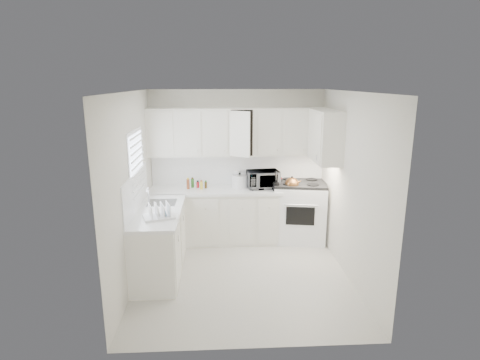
{
  "coord_description": "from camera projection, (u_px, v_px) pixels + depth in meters",
  "views": [
    {
      "loc": [
        -0.32,
        -5.15,
        2.73
      ],
      "look_at": [
        0.0,
        0.7,
        1.25
      ],
      "focal_mm": 29.33,
      "sensor_mm": 36.0,
      "label": 1
    }
  ],
  "objects": [
    {
      "name": "wall_right",
      "position": [
        351.0,
        187.0,
        5.43
      ],
      "size": [
        0.0,
        3.2,
        3.2
      ],
      "primitive_type": "plane",
      "rotation": [
        1.57,
        0.0,
        -1.57
      ],
      "color": "silver",
      "rests_on": "ground"
    },
    {
      "name": "floor",
      "position": [
        243.0,
        275.0,
        5.67
      ],
      "size": [
        3.2,
        3.2,
        0.0
      ],
      "primitive_type": "plane",
      "color": "beige",
      "rests_on": "ground"
    },
    {
      "name": "countertop_back",
      "position": [
        215.0,
        190.0,
        6.67
      ],
      "size": [
        2.24,
        0.64,
        0.05
      ],
      "primitive_type": "cube",
      "color": "white",
      "rests_on": "lower_cabinets_back"
    },
    {
      "name": "sauce_right_1",
      "position": [
        274.0,
        181.0,
        6.81
      ],
      "size": [
        0.06,
        0.06,
        0.19
      ],
      "primitive_type": "cylinder",
      "color": "gold",
      "rests_on": "countertop_back"
    },
    {
      "name": "backsplash_back",
      "position": [
        237.0,
        169.0,
        6.91
      ],
      "size": [
        2.98,
        0.02,
        0.55
      ],
      "primitive_type": "cube",
      "color": "white",
      "rests_on": "wall_back"
    },
    {
      "name": "ceiling",
      "position": [
        243.0,
        92.0,
        5.04
      ],
      "size": [
        3.2,
        3.2,
        0.0
      ],
      "primitive_type": "plane",
      "rotation": [
        3.14,
        0.0,
        0.0
      ],
      "color": "white",
      "rests_on": "ground"
    },
    {
      "name": "lower_cabinets_back",
      "position": [
        216.0,
        216.0,
        6.8
      ],
      "size": [
        2.22,
        0.6,
        0.9
      ],
      "primitive_type": null,
      "color": "silver",
      "rests_on": "floor"
    },
    {
      "name": "countertop_left",
      "position": [
        159.0,
        212.0,
        5.58
      ],
      "size": [
        0.64,
        1.62,
        0.05
      ],
      "primitive_type": "cube",
      "color": "white",
      "rests_on": "lower_cabinets_left"
    },
    {
      "name": "wall_left",
      "position": [
        132.0,
        191.0,
        5.27
      ],
      "size": [
        0.0,
        3.2,
        3.2
      ],
      "primitive_type": "plane",
      "rotation": [
        1.57,
        0.0,
        1.57
      ],
      "color": "silver",
      "rests_on": "ground"
    },
    {
      "name": "stove",
      "position": [
        300.0,
        203.0,
        6.82
      ],
      "size": [
        0.98,
        0.85,
        1.34
      ],
      "primitive_type": null,
      "rotation": [
        0.0,
        0.0,
        -0.16
      ],
      "color": "white",
      "rests_on": "floor"
    },
    {
      "name": "spice_left_1",
      "position": [
        193.0,
        185.0,
        6.67
      ],
      "size": [
        0.06,
        0.06,
        0.13
      ],
      "primitive_type": "cylinder",
      "color": "#2F7727",
      "rests_on": "countertop_back"
    },
    {
      "name": "paper_towel",
      "position": [
        237.0,
        178.0,
        6.84
      ],
      "size": [
        0.12,
        0.12,
        0.27
      ],
      "primitive_type": "cylinder",
      "color": "white",
      "rests_on": "countertop_back"
    },
    {
      "name": "wall_front",
      "position": [
        253.0,
        233.0,
        3.81
      ],
      "size": [
        3.0,
        0.0,
        3.0
      ],
      "primitive_type": "plane",
      "rotation": [
        -1.57,
        0.0,
        0.0
      ],
      "color": "silver",
      "rests_on": "ground"
    },
    {
      "name": "upper_cabinets_back",
      "position": [
        238.0,
        155.0,
        6.69
      ],
      "size": [
        3.0,
        0.33,
        0.8
      ],
      "primitive_type": null,
      "color": "silver",
      "rests_on": "wall_back"
    },
    {
      "name": "spice_left_4",
      "position": [
        206.0,
        183.0,
        6.77
      ],
      "size": [
        0.06,
        0.06,
        0.13
      ],
      "primitive_type": "cylinder",
      "color": "#523A17",
      "rests_on": "countertop_back"
    },
    {
      "name": "spice_left_3",
      "position": [
        201.0,
        185.0,
        6.68
      ],
      "size": [
        0.06,
        0.06,
        0.13
      ],
      "primitive_type": "cylinder",
      "color": "gold",
      "rests_on": "countertop_back"
    },
    {
      "name": "spice_left_0",
      "position": [
        189.0,
        184.0,
        6.75
      ],
      "size": [
        0.06,
        0.06,
        0.13
      ],
      "primitive_type": "cylinder",
      "color": "brown",
      "rests_on": "countertop_back"
    },
    {
      "name": "window_blinds",
      "position": [
        137.0,
        167.0,
        5.55
      ],
      "size": [
        0.06,
        0.96,
        1.06
      ],
      "primitive_type": null,
      "color": "white",
      "rests_on": "wall_left"
    },
    {
      "name": "sauce_right_0",
      "position": [
        271.0,
        180.0,
        6.86
      ],
      "size": [
        0.06,
        0.06,
        0.19
      ],
      "primitive_type": "cylinder",
      "color": "#B21720",
      "rests_on": "countertop_back"
    },
    {
      "name": "frying_pan",
      "position": [
        309.0,
        184.0,
        6.91
      ],
      "size": [
        0.34,
        0.45,
        0.04
      ],
      "primitive_type": null,
      "rotation": [
        0.0,
        0.0,
        0.27
      ],
      "color": "black",
      "rests_on": "stove"
    },
    {
      "name": "sauce_right_2",
      "position": [
        277.0,
        180.0,
        6.87
      ],
      "size": [
        0.06,
        0.06,
        0.19
      ],
      "primitive_type": "cylinder",
      "color": "#523A17",
      "rests_on": "countertop_back"
    },
    {
      "name": "microwave",
      "position": [
        263.0,
        178.0,
        6.7
      ],
      "size": [
        0.57,
        0.36,
        0.36
      ],
      "primitive_type": "imported",
      "rotation": [
        0.0,
        0.0,
        0.13
      ],
      "color": "gray",
      "rests_on": "countertop_back"
    },
    {
      "name": "utensil_crock",
      "position": [
        276.0,
        181.0,
        6.5
      ],
      "size": [
        0.12,
        0.12,
        0.35
      ],
      "primitive_type": null,
      "rotation": [
        0.0,
        0.0,
        -0.02
      ],
      "color": "black",
      "rests_on": "countertop_back"
    },
    {
      "name": "spice_left_2",
      "position": [
        197.0,
        184.0,
        6.76
      ],
      "size": [
        0.06,
        0.06,
        0.13
      ],
      "primitive_type": "cylinder",
      "color": "#B21720",
      "rests_on": "countertop_back"
    },
    {
      "name": "tea_kettle",
      "position": [
        292.0,
        183.0,
        6.55
      ],
      "size": [
        0.35,
        0.32,
        0.27
      ],
      "primitive_type": null,
      "rotation": [
        0.0,
        0.0,
        -0.3
      ],
      "color": "#9D5E2A",
      "rests_on": "stove"
    },
    {
      "name": "sink",
      "position": [
        162.0,
        195.0,
        5.88
      ],
      "size": [
        0.42,
        0.38,
        0.3
      ],
      "primitive_type": null,
      "color": "gray",
      "rests_on": "countertop_left"
    },
    {
      "name": "backsplash_left",
      "position": [
        136.0,
        192.0,
        5.49
      ],
      "size": [
        0.02,
        1.6,
        0.55
      ],
      "primitive_type": "cube",
      "color": "white",
      "rests_on": "wall_left"
    },
    {
      "name": "rice_cooker",
      "position": [
        240.0,
        180.0,
        6.73
      ],
      "size": [
        0.33,
        0.33,
        0.26
      ],
      "primitive_type": null,
      "rotation": [
        0.0,
        0.0,
        0.32
      ],
      "color": "white",
      "rests_on": "countertop_back"
    },
    {
      "name": "upper_cabinets_right",
      "position": [
        324.0,
        162.0,
        6.17
      ],
      "size": [
        0.33,
        0.9,
        0.8
      ],
      "primitive_type": null,
      "color": "silver",
      "rests_on": "wall_right"
    },
    {
      "name": "sauce_right_3",
      "position": [
        281.0,
        181.0,
        6.81
      ],
      "size": [
        0.06,
        0.06,
        0.19
      ],
      "primitive_type": "cylinder",
      "color": "black",
      "rests_on": "countertop_back"
    },
    {
      "name": "wall_back",
      "position": [
        237.0,
        165.0,
        6.9
      ],
      "size": [
        3.0,
        0.0,
        3.0
      ],
      "primitive_type": "plane",
      "rotation": [
        1.57,
        0.0,
        0.0
      ],
      "color": "silver",
      "rests_on": "ground"
    },
    {
      "name": "lower_cabinets_left",
      "position": [
        160.0,
        243.0,
        5.69
      ],
      "size": [
        0.6,
        1.6,
        0.9
      ],
      "primitive_type": null,
      "color": "silver",
      "rests_on": "floor"
    },
    {
      "name": "dish_rack",
      "position": [
        159.0,
        210.0,
        5.24
      ],
      "size": [
        0.47,
        0.41,
        0.22
      ],
      "primitive_type": null,
      "rotation": [
        0.0,
        0.0,
        0.32
      ],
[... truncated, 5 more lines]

